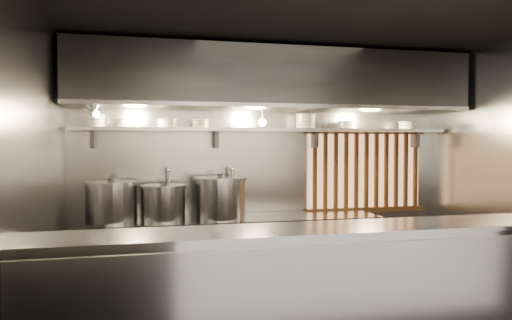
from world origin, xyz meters
name	(u,v)px	position (x,y,z in m)	size (l,w,h in m)	color
ceiling	(307,24)	(0.00, 0.00, 2.80)	(4.50, 4.50, 0.00)	black
wall_back	(264,170)	(0.00, 1.50, 1.40)	(4.50, 4.50, 0.00)	gray
wall_left	(40,184)	(-2.25, 0.00, 1.40)	(3.00, 3.00, 0.00)	gray
serving_counter	(350,303)	(0.00, -0.96, 0.57)	(4.50, 0.56, 1.13)	#9E9EA3
cooking_bench	(247,257)	(-0.30, 1.13, 0.45)	(3.00, 0.70, 0.90)	#9E9EA3
bowl_shelf	(268,130)	(0.00, 1.32, 1.88)	(4.40, 0.34, 0.04)	#9E9EA3
exhaust_hood	(273,80)	(0.00, 1.10, 2.42)	(4.40, 0.81, 0.65)	#2D2D30
wood_screen	(365,171)	(1.30, 1.45, 1.38)	(1.56, 0.09, 1.04)	#FFB472
faucet_left	(168,181)	(-1.15, 1.37, 1.31)	(0.04, 0.30, 0.50)	silver
faucet_right	(229,180)	(-0.45, 1.37, 1.31)	(0.04, 0.30, 0.50)	silver
heat_lamp	(93,108)	(-1.90, 0.85, 2.07)	(0.25, 0.35, 0.20)	#9E9EA3
pendant_bulb	(262,122)	(-0.10, 1.20, 1.96)	(0.09, 0.09, 0.19)	#2D2D30
stock_pot_left	(111,201)	(-1.75, 1.14, 1.12)	(0.60, 0.60, 0.47)	#9E9EA3
stock_pot_mid	(163,203)	(-1.22, 1.10, 1.09)	(0.60, 0.60, 0.42)	#9E9EA3
stock_pot_right	(220,198)	(-0.60, 1.11, 1.13)	(0.65, 0.65, 0.49)	#9E9EA3
bowl_stack_0	(96,121)	(-1.91, 1.32, 1.97)	(0.20, 0.20, 0.13)	white
bowl_stack_1	(126,123)	(-1.60, 1.32, 1.95)	(0.20, 0.20, 0.09)	white
bowl_stack_2	(168,123)	(-1.15, 1.32, 1.95)	(0.23, 0.23, 0.09)	white
bowl_stack_3	(200,123)	(-0.79, 1.32, 1.95)	(0.20, 0.20, 0.09)	white
bowl_stack_4	(306,121)	(0.46, 1.32, 1.98)	(0.24, 0.24, 0.17)	white
bowl_stack_5	(347,125)	(0.98, 1.32, 1.95)	(0.23, 0.23, 0.09)	white
bowl_stack_6	(408,125)	(1.80, 1.32, 1.95)	(0.23, 0.23, 0.09)	white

